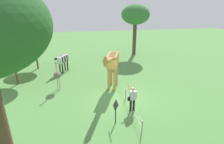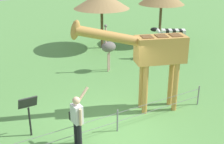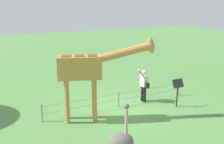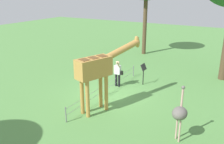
% 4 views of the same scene
% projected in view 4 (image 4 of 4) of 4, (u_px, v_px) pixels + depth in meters
% --- Properties ---
extents(ground_plane, '(60.00, 60.00, 0.00)m').
position_uv_depth(ground_plane, '(109.00, 95.00, 13.65)').
color(ground_plane, '#568E47').
extents(giraffe, '(3.83, 1.73, 3.38)m').
position_uv_depth(giraffe, '(100.00, 68.00, 11.34)').
color(giraffe, '#BC8942').
rests_on(giraffe, ground_plane).
extents(visitor, '(0.61, 0.58, 1.72)m').
position_uv_depth(visitor, '(118.00, 72.00, 14.61)').
color(visitor, black).
rests_on(visitor, ground_plane).
extents(ostrich, '(0.70, 0.56, 2.25)m').
position_uv_depth(ostrich, '(180.00, 113.00, 9.19)').
color(ostrich, '#CC9E93').
rests_on(ostrich, ground_plane).
extents(info_sign, '(0.56, 0.21, 1.32)m').
position_uv_depth(info_sign, '(143.00, 70.00, 14.86)').
color(info_sign, black).
rests_on(info_sign, ground_plane).
extents(wire_fence, '(7.05, 0.05, 0.75)m').
position_uv_depth(wire_fence, '(107.00, 88.00, 13.60)').
color(wire_fence, slate).
rests_on(wire_fence, ground_plane).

